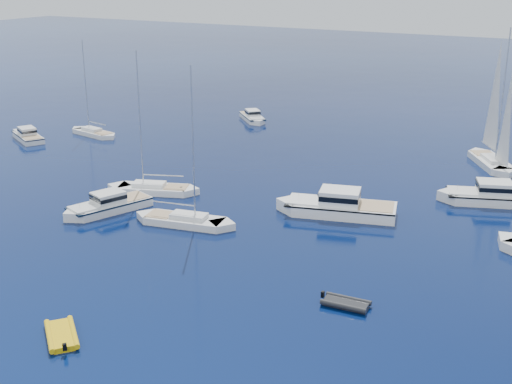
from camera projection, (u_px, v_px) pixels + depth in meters
ground at (19, 358)px, 40.09m from camera, size 400.00×400.00×0.00m
motor_cruiser_left at (108, 211)px, 63.71m from camera, size 5.86×9.70×2.44m
motor_cruiser_centre at (337, 214)px, 62.97m from camera, size 12.56×6.69×3.15m
motor_cruiser_far_l at (28, 140)px, 89.60m from camera, size 8.43×6.00×2.15m
motor_cruiser_distant at (490, 203)px, 66.01m from camera, size 11.24×6.76×2.83m
motor_cruiser_horizon at (253, 121)px, 100.34m from camera, size 7.23×7.26×2.06m
sailboat_mid_l at (153, 192)px, 69.02m from camera, size 10.39×6.01×14.87m
sailboat_centre at (185, 224)px, 60.60m from camera, size 10.39×4.50×14.81m
sailboat_sails_r at (491, 165)px, 78.17m from camera, size 8.22×10.97×16.29m
sailboat_far_l at (94, 135)px, 91.91m from camera, size 9.23×3.90×13.17m
tender_yellow at (62, 338)px, 42.24m from camera, size 4.49×4.25×0.95m
tender_grey_near at (346, 306)px, 46.14m from camera, size 3.49×2.08×0.95m
tender_grey_far at (169, 191)px, 69.37m from camera, size 3.38×2.07×0.95m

